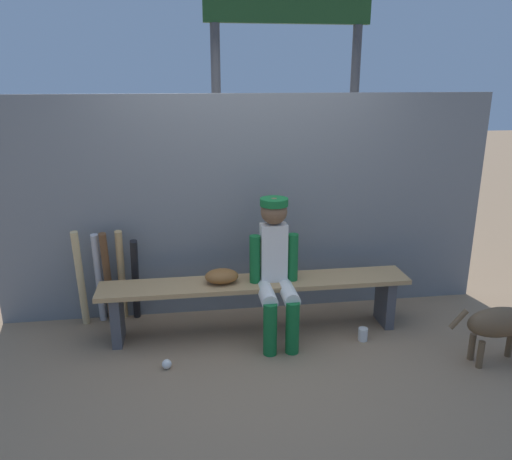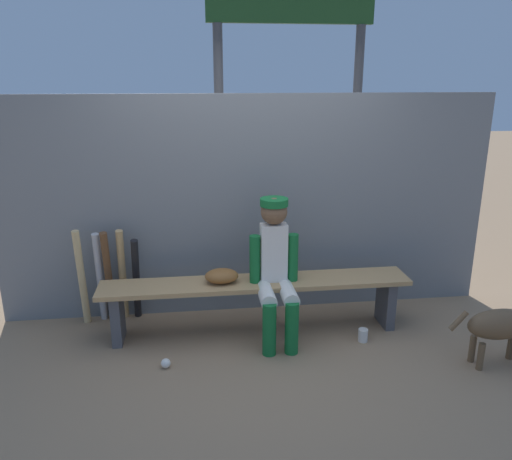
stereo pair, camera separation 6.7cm
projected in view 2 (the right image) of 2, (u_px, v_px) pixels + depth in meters
ground_plane at (256, 331)px, 4.43m from camera, size 30.00×30.00×0.00m
chainlink_fence at (249, 207)px, 4.59m from camera, size 4.47×0.03×2.00m
dugout_bench at (256, 292)px, 4.32m from camera, size 2.62×0.36×0.48m
player_seated at (276, 266)px, 4.14m from camera, size 0.41×0.55×1.19m
baseball_glove at (222, 276)px, 4.23m from camera, size 0.28×0.20×0.12m
bat_aluminum_black at (136, 279)px, 4.51m from camera, size 0.11×0.26×0.80m
bat_wood_tan at (122, 275)px, 4.52m from camera, size 0.10×0.21×0.88m
bat_wood_dark at (109, 277)px, 4.46m from camera, size 0.07×0.20×0.87m
bat_aluminum_silver at (100, 278)px, 4.49m from camera, size 0.07×0.18×0.85m
bat_wood_natural at (82, 278)px, 4.43m from camera, size 0.07×0.16×0.89m
baseball at (166, 363)px, 3.87m from camera, size 0.07×0.07×0.07m
cup_on_ground at (363, 335)px, 4.25m from camera, size 0.08×0.08×0.11m
cup_on_bench at (265, 271)px, 4.34m from camera, size 0.08×0.08×0.11m
scoreboard at (297, 41)px, 5.31m from camera, size 2.03×0.27×3.59m
dog at (507, 324)px, 3.84m from camera, size 0.84×0.20×0.49m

